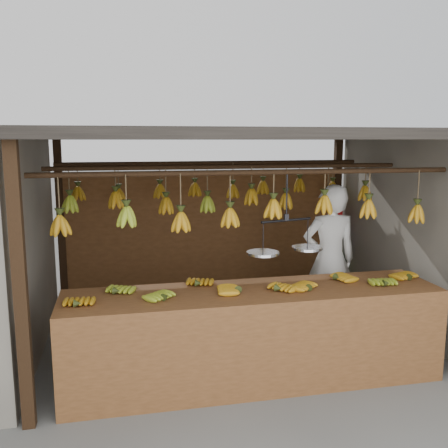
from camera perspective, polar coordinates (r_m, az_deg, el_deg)
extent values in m
plane|color=#5B5B57|center=(6.06, 0.61, -12.69)|extent=(80.00, 80.00, 0.00)
cube|color=black|center=(4.20, -22.24, -6.98)|extent=(0.10, 0.10, 2.30)
cube|color=black|center=(7.10, -18.10, -0.18)|extent=(0.10, 0.10, 2.30)
cube|color=black|center=(7.77, 12.67, 0.86)|extent=(0.10, 0.10, 2.30)
cube|color=black|center=(5.61, 0.65, 10.13)|extent=(4.30, 3.30, 0.10)
cylinder|color=black|center=(4.65, 3.38, 5.91)|extent=(4.00, 0.05, 0.05)
cylinder|color=black|center=(5.61, 0.65, 6.56)|extent=(4.00, 0.05, 0.05)
cylinder|color=black|center=(6.59, -1.29, 7.01)|extent=(4.00, 0.05, 0.05)
cube|color=brown|center=(7.21, -2.00, -1.58)|extent=(4.00, 0.06, 1.80)
cube|color=brown|center=(4.76, 3.42, -8.00)|extent=(3.57, 0.79, 0.08)
cube|color=brown|center=(4.55, 4.74, -14.40)|extent=(3.57, 0.04, 0.90)
cube|color=black|center=(4.47, -17.50, -15.87)|extent=(0.07, 0.07, 0.82)
cube|color=black|center=(5.31, 22.64, -12.00)|extent=(0.07, 0.07, 0.82)
cube|color=black|center=(5.10, -16.78, -12.56)|extent=(0.07, 0.07, 0.82)
cube|color=black|center=(5.85, 18.75, -9.75)|extent=(0.07, 0.07, 0.82)
ellipsoid|color=#B47A13|center=(4.42, -16.39, -8.82)|extent=(0.20, 0.25, 0.06)
ellipsoid|color=#92A523|center=(4.68, -12.15, -7.60)|extent=(0.26, 0.29, 0.06)
ellipsoid|color=#92A523|center=(4.45, -6.67, -8.36)|extent=(0.29, 0.30, 0.06)
ellipsoid|color=#B47A13|center=(4.82, -2.95, -6.89)|extent=(0.25, 0.29, 0.06)
ellipsoid|color=#B47A13|center=(4.65, 1.60, -7.50)|extent=(0.26, 0.21, 0.06)
ellipsoid|color=#B47A13|center=(4.68, 6.24, -7.44)|extent=(0.30, 0.29, 0.06)
ellipsoid|color=#B47A13|center=(4.77, 9.87, -7.21)|extent=(0.29, 0.30, 0.06)
ellipsoid|color=#B47A13|center=(5.14, 12.80, -6.07)|extent=(0.28, 0.23, 0.06)
ellipsoid|color=#92A523|center=(5.06, 18.06, -6.56)|extent=(0.20, 0.26, 0.06)
ellipsoid|color=#B47A13|center=(5.38, 20.58, -5.76)|extent=(0.25, 0.29, 0.06)
ellipsoid|color=#B47A13|center=(4.54, -18.20, -0.14)|extent=(0.16, 0.16, 0.28)
ellipsoid|color=#92A523|center=(4.48, -11.05, 0.82)|extent=(0.16, 0.16, 0.28)
ellipsoid|color=#B47A13|center=(4.54, -4.94, 0.25)|extent=(0.16, 0.16, 0.28)
ellipsoid|color=#B47A13|center=(4.66, 0.69, 0.75)|extent=(0.16, 0.16, 0.28)
ellipsoid|color=#B47A13|center=(4.73, 5.65, 1.75)|extent=(0.16, 0.16, 0.28)
ellipsoid|color=#B47A13|center=(4.95, 11.37, 2.18)|extent=(0.16, 0.16, 0.28)
ellipsoid|color=#B47A13|center=(5.12, 16.16, 1.68)|extent=(0.16, 0.16, 0.28)
ellipsoid|color=#B47A13|center=(5.38, 21.16, 1.10)|extent=(0.16, 0.16, 0.28)
ellipsoid|color=#92A523|center=(5.54, -17.19, 2.20)|extent=(0.16, 0.16, 0.28)
ellipsoid|color=#B47A13|center=(5.53, -12.25, 2.71)|extent=(0.16, 0.16, 0.28)
ellipsoid|color=#B47A13|center=(5.52, -6.63, 2.10)|extent=(0.16, 0.16, 0.28)
ellipsoid|color=#92A523|center=(5.59, -1.90, 2.28)|extent=(0.16, 0.16, 0.28)
ellipsoid|color=#B47A13|center=(5.68, 3.15, 3.12)|extent=(0.16, 0.16, 0.28)
ellipsoid|color=#B47A13|center=(5.87, 7.07, 2.61)|extent=(0.16, 0.16, 0.28)
ellipsoid|color=#B47A13|center=(6.04, 11.76, 2.79)|extent=(0.16, 0.16, 0.28)
ellipsoid|color=#B47A13|center=(6.22, 15.81, 3.42)|extent=(0.16, 0.16, 0.28)
ellipsoid|color=#B47A13|center=(6.54, -16.32, 3.38)|extent=(0.16, 0.16, 0.28)
ellipsoid|color=#B47A13|center=(6.54, -11.92, 3.20)|extent=(0.16, 0.16, 0.28)
ellipsoid|color=#B47A13|center=(6.52, -7.32, 3.74)|extent=(0.16, 0.16, 0.28)
ellipsoid|color=#B47A13|center=(6.62, -3.35, 3.96)|extent=(0.16, 0.16, 0.28)
ellipsoid|color=#B47A13|center=(6.65, 1.02, 3.77)|extent=(0.16, 0.16, 0.28)
ellipsoid|color=#B47A13|center=(6.79, 4.48, 4.19)|extent=(0.16, 0.16, 0.28)
ellipsoid|color=#B47A13|center=(6.98, 8.61, 4.39)|extent=(0.16, 0.16, 0.28)
ellipsoid|color=#B47A13|center=(7.17, 12.30, 4.03)|extent=(0.16, 0.16, 0.28)
cylinder|color=black|center=(4.76, 7.19, 3.16)|extent=(0.02, 0.02, 0.46)
cylinder|color=black|center=(4.80, 7.13, 0.42)|extent=(0.54, 0.16, 0.02)
cylinder|color=silver|center=(4.72, 4.47, -3.40)|extent=(0.30, 0.30, 0.02)
cylinder|color=silver|center=(4.99, 9.49, -2.78)|extent=(0.30, 0.30, 0.02)
imported|color=white|center=(6.04, 11.96, -4.03)|extent=(0.67, 0.45, 1.79)
cube|color=yellow|center=(7.57, 12.81, 2.92)|extent=(0.08, 0.26, 0.34)
cube|color=red|center=(7.60, 12.74, 0.88)|extent=(0.08, 0.26, 0.34)
cube|color=#1426BF|center=(7.65, 12.66, -1.13)|extent=(0.08, 0.26, 0.34)
cube|color=#199926|center=(7.73, 12.56, -3.91)|extent=(0.08, 0.26, 0.34)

